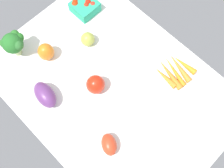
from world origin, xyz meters
The scene contains 9 objects.
tablecloth centered at (0.00, 0.00, 1.00)cm, with size 104.00×76.00×2.00cm, color white.
bell_pepper_orange centered at (-31.03, -10.68, 6.44)cm, with size 7.28×7.28×8.88cm, color orange.
carrot_bunch centered at (14.98, 24.36, 3.40)cm, with size 16.96×14.18×2.94cm.
roma_tomato centered at (17.78, -19.33, 5.00)cm, with size 9.06×6.00×6.00cm, color red.
bell_pepper_red centered at (-4.10, -5.80, 6.50)cm, with size 8.03×8.03×9.00cm, color red.
berry_basket centered at (-37.59, 18.58, 5.01)cm, with size 11.30×11.30×6.36cm.
heirloom_tomato_green centered at (-23.17, 7.33, 5.26)cm, with size 6.51×6.51×6.51cm, color #A2AF44.
broccoli_head centered at (-42.03, -18.72, 10.60)cm, with size 10.31×10.40×13.36cm.
eggplant centered at (-15.94, -23.95, 5.82)cm, with size 12.93×7.63×7.63cm, color #653574.
Camera 1 is at (31.50, -31.30, 118.19)cm, focal length 45.24 mm.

